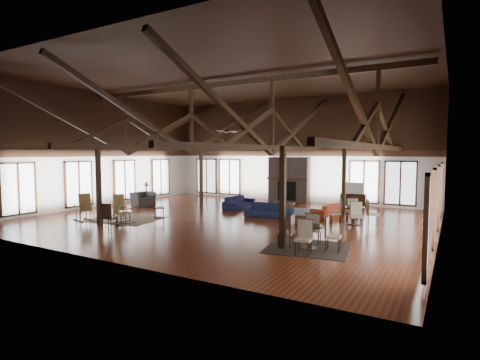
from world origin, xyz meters
The scene contains 31 objects.
floor centered at (0.00, 0.00, 0.00)m, with size 16.00×16.00×0.00m, color maroon.
ceiling centered at (0.00, 0.00, 6.00)m, with size 16.00×14.00×0.02m, color black.
wall_back centered at (0.00, 7.00, 3.00)m, with size 16.00×0.02×6.00m, color white.
wall_front centered at (0.00, -7.00, 3.00)m, with size 16.00×0.02×6.00m, color white.
wall_left centered at (-8.00, 0.00, 3.00)m, with size 0.02×14.00×6.00m, color white.
wall_right centered at (8.00, 0.00, 3.00)m, with size 0.02×14.00×6.00m, color white.
roof_truss centered at (0.00, 0.00, 4.03)m, with size 15.60×14.07×3.14m.
post_grid centered at (0.00, 0.00, 1.52)m, with size 8.16×7.16×3.05m.
fireplace centered at (0.00, 6.67, 1.29)m, with size 2.50×0.69×2.60m.
ceiling_fan centered at (0.50, -1.00, 3.73)m, with size 1.60×1.60×0.75m.
sofa_navy_front centered at (1.28, 1.29, 0.31)m, with size 2.10×0.82×0.61m, color #161E3D.
sofa_navy_left centered at (-1.23, 2.96, 0.30)m, with size 0.80×2.05×0.60m, color #141839.
sofa_orange centered at (3.40, 2.90, 0.27)m, with size 0.71×1.82×0.53m, color #AF4022.
coffee_table centered at (1.20, 3.08, 0.36)m, with size 1.17×0.73×0.42m.
vase centered at (1.12, 3.00, 0.51)m, with size 0.17×0.17×0.18m, color #B2B2B2.
armchair centered at (-6.16, 1.12, 0.36)m, with size 0.97×1.11×0.72m, color #2E2E30.
side_table_lamp centered at (-6.79, 2.05, 0.47)m, with size 0.49×0.49×1.25m.
rocking_chair_a centered at (-4.28, -2.24, 0.50)m, with size 0.92×0.85×1.06m.
rocking_chair_b centered at (-3.18, -3.13, 0.52)m, with size 0.73×0.97×1.11m.
rocking_chair_c centered at (-5.02, -3.44, 0.55)m, with size 0.99×0.69×1.16m.
side_chair_a centered at (-2.78, -1.48, 0.61)m, with size 0.62×0.62×1.04m.
side_chair_b centered at (-2.56, -4.31, 0.59)m, with size 0.52×0.52×1.01m.
cafe_table_near centered at (4.70, -3.16, 0.49)m, with size 1.90×1.90×0.98m.
cafe_table_far centered at (4.98, 1.35, 0.49)m, with size 1.90×1.90×0.98m.
cup_near centered at (4.79, -3.26, 0.76)m, with size 0.13×0.13×0.10m, color #B2B2B2.
cup_far centered at (5.02, 1.31, 0.76)m, with size 0.14×0.14×0.11m, color #B2B2B2.
tv_console centered at (3.71, 6.75, 0.33)m, with size 1.32×0.49×0.66m, color black.
television centered at (3.72, 6.75, 0.96)m, with size 1.06×0.14×0.61m, color #B2B2B2.
rug_tan centered at (-3.83, -2.35, 0.01)m, with size 2.89×2.27×0.01m, color tan.
rug_navy centered at (1.01, 3.22, 0.01)m, with size 3.05×2.29×0.01m, color #181843.
rug_dark centered at (4.64, -3.05, 0.01)m, with size 2.37×2.15×0.01m, color black.
Camera 1 is at (8.36, -13.62, 2.84)m, focal length 28.00 mm.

